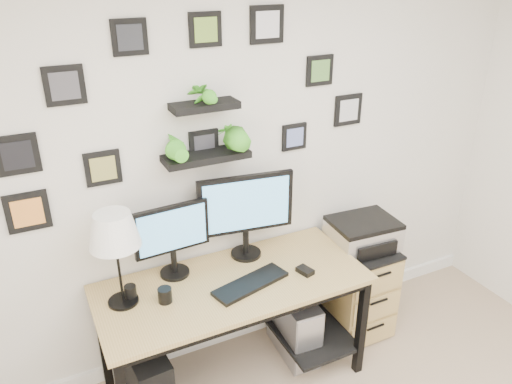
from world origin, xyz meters
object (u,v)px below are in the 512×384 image
table_lamp (114,232)px  mug (165,295)px  monitor_left (172,236)px  pc_tower_black (147,379)px  monitor_right (246,209)px  file_cabinet (355,287)px  desk (236,294)px  printer (363,234)px  pc_tower_grey (294,324)px

table_lamp → mug: size_ratio=6.38×
monitor_left → pc_tower_black: 0.87m
monitor_right → file_cabinet: (0.80, -0.13, -0.75)m
desk → monitor_left: (-0.32, 0.19, 0.39)m
pc_tower_black → monitor_right: bearing=12.0°
mug → printer: (1.43, 0.10, -0.02)m
desk → file_cabinet: (0.95, 0.06, -0.29)m
mug → pc_tower_black: 0.59m
monitor_right → mug: (-0.61, -0.23, -0.29)m
mug → printer: 1.43m
file_cabinet → desk: bearing=-176.5°
monitor_left → printer: monitor_left is taller
desk → printer: size_ratio=3.46×
monitor_left → mug: bearing=-119.6°
monitor_right → pc_tower_black: monitor_right is taller
monitor_left → pc_tower_grey: bearing=-13.6°
mug → monitor_right: bearing=21.1°
table_lamp → printer: bearing=0.1°
desk → monitor_right: (0.16, 0.19, 0.46)m
monitor_left → table_lamp: (-0.34, -0.13, 0.18)m
mug → printer: size_ratio=0.19×
table_lamp → monitor_right: bearing=9.4°
pc_tower_black → file_cabinet: (1.55, 0.08, 0.11)m
desk → monitor_right: 0.52m
desk → pc_tower_black: desk is taller
monitor_right → file_cabinet: monitor_right is taller
table_lamp → file_cabinet: 1.83m
mug → pc_tower_grey: bearing=3.3°
pc_tower_black → printer: (1.58, 0.08, 0.55)m
pc_tower_grey → file_cabinet: file_cabinet is taller
monitor_left → file_cabinet: size_ratio=0.69×
desk → file_cabinet: bearing=3.5°
pc_tower_grey → printer: (0.56, 0.05, 0.54)m
table_lamp → pc_tower_black: bearing=-51.3°
monitor_left → pc_tower_grey: size_ratio=0.98×
monitor_left → mug: monitor_left is taller
desk → pc_tower_grey: (0.42, 0.01, -0.40)m
desk → monitor_right: monitor_right is taller
desk → monitor_left: bearing=149.6°
desk → monitor_left: size_ratio=3.46×
mug → pc_tower_grey: (0.87, 0.05, -0.57)m
table_lamp → mug: 0.46m
mug → pc_tower_grey: size_ratio=0.18×
file_cabinet → printer: printer is taller
desk → pc_tower_grey: bearing=0.9°
monitor_right → printer: size_ratio=1.30×
pc_tower_grey → printer: printer is taller
table_lamp → monitor_left: bearing=21.1°
file_cabinet → printer: bearing=-3.9°
monitor_right → table_lamp: size_ratio=1.08×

